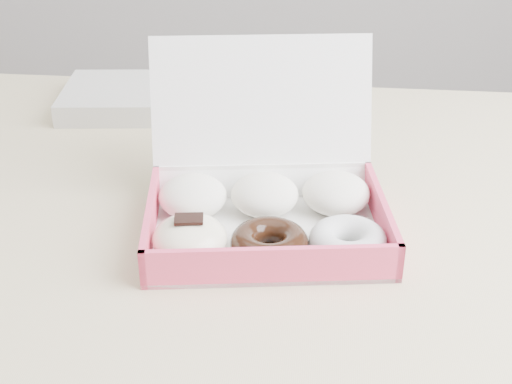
# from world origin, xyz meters

# --- Properties ---
(table) EXTENTS (1.20, 0.80, 0.75)m
(table) POSITION_xyz_m (0.00, 0.00, 0.67)
(table) COLOR #C9B384
(table) RESTS_ON ground
(donut_box) EXTENTS (0.32, 0.30, 0.20)m
(donut_box) POSITION_xyz_m (0.15, -0.11, 0.78)
(donut_box) COLOR white
(donut_box) RESTS_ON table
(newspapers) EXTENTS (0.24, 0.20, 0.04)m
(newspapers) POSITION_xyz_m (-0.11, 0.26, 0.77)
(newspapers) COLOR beige
(newspapers) RESTS_ON table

